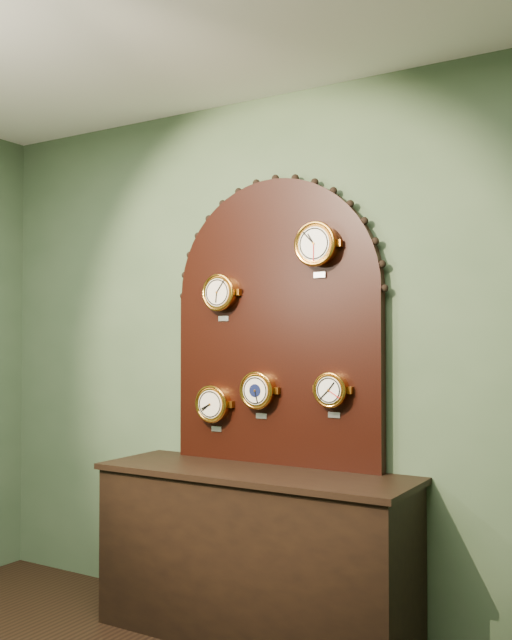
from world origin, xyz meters
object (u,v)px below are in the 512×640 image
Objects in this scene: display_board at (276,312)px; arabic_clock at (317,244)px; roman_clock at (220,293)px; barometer at (258,390)px; hygrometer at (213,404)px; tide_clock at (331,390)px; shop_counter at (254,557)px.

display_board reaches higher than arabic_clock.
display_board reaches higher than roman_clock.
arabic_clock reaches higher than barometer.
arabic_clock reaches higher than hygrometer.
roman_clock is 1.11× the size of tide_clock.
roman_clock is at bearing -179.94° from tide_clock.
roman_clock is (-0.31, -0.07, 0.11)m from display_board.
arabic_clock is at bearing 29.18° from shop_counter.
roman_clock reaches higher than hygrometer.
barometer is 1.09× the size of tide_clock.
arabic_clock is 0.73m from tide_clock.
hygrometer is (-0.35, -0.07, -0.49)m from display_board.
barometer is at bearing -0.01° from hygrometer.
arabic_clock is at bearing -179.01° from tide_clock.
roman_clock reaches higher than shop_counter.
tide_clock reaches higher than shop_counter.
arabic_clock is at bearing -0.06° from roman_clock.
arabic_clock is 1.21× the size of tide_clock.
display_board reaches higher than hygrometer.
arabic_clock is (0.27, 0.15, 1.56)m from shop_counter.
shop_counter is 0.83m from hygrometer.
shop_counter is 6.25× the size of hygrometer.
display_board is 5.48× the size of arabic_clock.
roman_clock is at bearing 179.94° from arabic_clock.
shop_counter is at bearing -66.56° from barometer.
arabic_clock is (0.27, -0.07, 0.33)m from display_board.
tide_clock reaches higher than hygrometer.
arabic_clock is 0.82m from barometer.
roman_clock reaches higher than barometer.
barometer is (-0.07, 0.15, 0.82)m from shop_counter.
display_board is 0.53m from tide_clock.
roman_clock is 0.83m from tide_clock.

